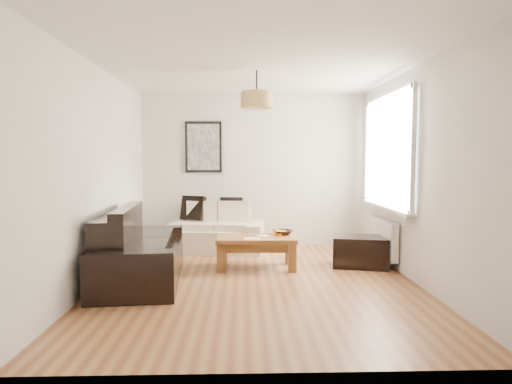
{
  "coord_description": "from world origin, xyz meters",
  "views": [
    {
      "loc": [
        -0.17,
        -5.1,
        1.48
      ],
      "look_at": [
        0.0,
        0.6,
        1.05
      ],
      "focal_mm": 29.88,
      "sensor_mm": 36.0,
      "label": 1
    }
  ],
  "objects_px": {
    "loveseat_cream": "(217,228)",
    "coffee_table": "(256,252)",
    "sofa_leather": "(141,247)",
    "ottoman": "(360,252)"
  },
  "relations": [
    {
      "from": "coffee_table",
      "to": "sofa_leather",
      "type": "bearing_deg",
      "value": -159.28
    },
    {
      "from": "loveseat_cream",
      "to": "coffee_table",
      "type": "relative_size",
      "value": 1.39
    },
    {
      "from": "loveseat_cream",
      "to": "ottoman",
      "type": "xyz_separation_m",
      "value": [
        2.05,
        -1.1,
        -0.16
      ]
    },
    {
      "from": "sofa_leather",
      "to": "ottoman",
      "type": "xyz_separation_m",
      "value": [
        2.88,
        0.59,
        -0.2
      ]
    },
    {
      "from": "sofa_leather",
      "to": "coffee_table",
      "type": "relative_size",
      "value": 1.77
    },
    {
      "from": "loveseat_cream",
      "to": "ottoman",
      "type": "distance_m",
      "value": 2.33
    },
    {
      "from": "loveseat_cream",
      "to": "coffee_table",
      "type": "distance_m",
      "value": 1.31
    },
    {
      "from": "sofa_leather",
      "to": "ottoman",
      "type": "relative_size",
      "value": 2.57
    },
    {
      "from": "loveseat_cream",
      "to": "coffee_table",
      "type": "height_order",
      "value": "loveseat_cream"
    },
    {
      "from": "sofa_leather",
      "to": "coffee_table",
      "type": "distance_m",
      "value": 1.55
    }
  ]
}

